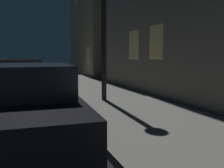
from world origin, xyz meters
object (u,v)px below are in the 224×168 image
at_px(car_black, 24,105).
at_px(car_green, 20,69).
at_px(car_white, 21,76).
at_px(car_blue, 19,65).

height_order(car_black, car_green, same).
relative_size(car_white, car_green, 0.94).
xyz_separation_m(car_green, car_blue, (0.00, 5.80, 0.00)).
xyz_separation_m(car_white, car_blue, (0.00, 12.02, -0.00)).
bearing_deg(car_black, car_blue, 90.00).
distance_m(car_black, car_white, 6.50).
xyz_separation_m(car_white, car_green, (0.00, 6.23, -0.01)).
bearing_deg(car_green, car_blue, 90.00).
height_order(car_white, car_blue, same).
bearing_deg(car_green, car_black, -90.00).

